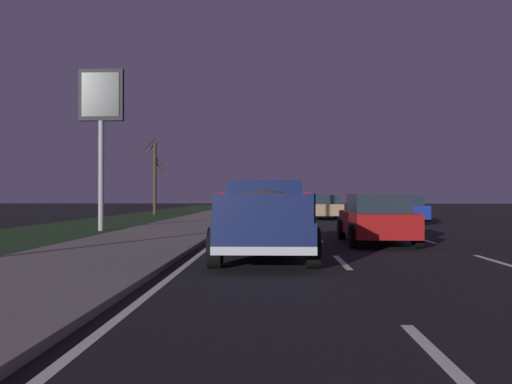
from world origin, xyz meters
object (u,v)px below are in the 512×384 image
pickup_truck (264,217)px  sedan_red (376,218)px  sedan_blue (402,209)px  sedan_tan (325,207)px  bare_tree_far (155,176)px  gas_price_sign (101,109)px

pickup_truck → sedan_red: bearing=-42.9°
sedan_blue → sedan_red: (-12.04, 3.78, 0.00)m
sedan_tan → bare_tree_far: bearing=59.8°
pickup_truck → bare_tree_far: (27.56, 9.20, 2.05)m
pickup_truck → sedan_tan: 20.47m
sedan_blue → gas_price_sign: 16.38m
sedan_blue → bare_tree_far: bearing=54.2°
sedan_blue → bare_tree_far: bare_tree_far is taller
pickup_truck → sedan_blue: size_ratio=1.22×
sedan_tan → sedan_red: size_ratio=1.00×
sedan_tan → sedan_red: (-16.51, 0.05, 0.00)m
sedan_red → gas_price_sign: 12.63m
sedan_red → bare_tree_far: bare_tree_far is taller
gas_price_sign → bare_tree_far: size_ratio=1.12×
sedan_red → bare_tree_far: size_ratio=0.72×
pickup_truck → gas_price_sign: 12.28m
sedan_red → gas_price_sign: size_ratio=0.64×
sedan_red → gas_price_sign: (5.41, 10.54, 4.39)m
sedan_blue → bare_tree_far: 20.35m
sedan_red → gas_price_sign: bearing=62.8°
sedan_red → pickup_truck: bearing=137.1°
sedan_tan → gas_price_sign: bearing=136.4°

